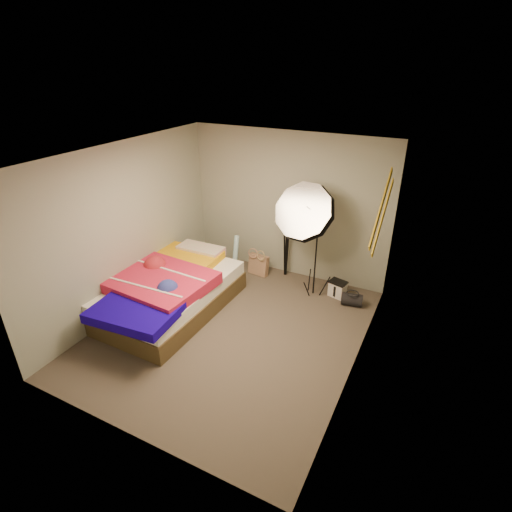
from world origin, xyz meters
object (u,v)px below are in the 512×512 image
Objects in this scene: camera_case at (337,289)px; camera_tripod at (286,242)px; tote_bag at (259,265)px; bed at (166,290)px; photo_umbrella at (306,213)px; duffel_bag at (352,300)px; wrapping_roll at (235,257)px.

camera_tripod reaches higher than camera_case.
camera_case is (1.48, -0.09, -0.06)m from tote_bag.
bed is 2.42m from photo_umbrella.
tote_bag is 0.67m from camera_tripod.
photo_umbrella is at bearing 171.52° from duffel_bag.
bed is (-0.78, -1.61, 0.14)m from tote_bag.
tote_bag is 0.46m from wrapping_roll.
photo_umbrella is (1.71, 1.33, 1.09)m from bed.
duffel_bag is at bearing -14.51° from camera_case.
bed is (-2.26, -1.52, 0.20)m from camera_case.
bed is at bearing -131.91° from camera_case.
duffel_bag is (2.10, -0.01, -0.28)m from wrapping_roll.
camera_case is 0.78× the size of duffel_bag.
camera_case is at bearing 18.11° from photo_umbrella.
bed is at bearing -162.24° from duffel_bag.
duffel_bag is at bearing -0.24° from wrapping_roll.
tote_bag is at bearing -169.28° from camera_case.
camera_tripod reaches higher than bed.
tote_bag is 0.19× the size of photo_umbrella.
bed is 1.24× the size of photo_umbrella.
photo_umbrella reaches higher than tote_bag.
camera_tripod is (1.22, 1.81, 0.32)m from bed.
camera_tripod is at bearing 29.10° from wrapping_roll.
wrapping_roll is at bearing -137.83° from tote_bag.
wrapping_roll reaches higher than camera_case.
bed is at bearing -142.00° from photo_umbrella.
duffel_bag is 1.50m from camera_tripod.
tote_bag is 0.49× the size of wrapping_roll.
camera_case is 0.13× the size of photo_umbrella.
camera_tripod reaches higher than wrapping_roll.
tote_bag is 1.13× the size of duffel_bag.
tote_bag is 0.15× the size of bed.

